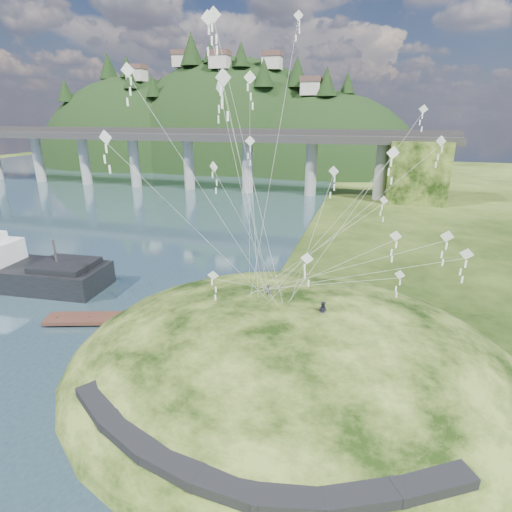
# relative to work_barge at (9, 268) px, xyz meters

# --- Properties ---
(ground) EXTENTS (320.00, 320.00, 0.00)m
(ground) POSITION_rel_work_barge_xyz_m (25.42, -8.32, -1.90)
(ground) COLOR black
(ground) RESTS_ON ground
(grass_hill) EXTENTS (36.00, 32.00, 13.00)m
(grass_hill) POSITION_rel_work_barge_xyz_m (33.42, -6.32, -3.40)
(grass_hill) COLOR black
(grass_hill) RESTS_ON ground
(footpath) EXTENTS (22.29, 5.84, 0.83)m
(footpath) POSITION_rel_work_barge_xyz_m (32.88, -18.07, 0.18)
(footpath) COLOR black
(footpath) RESTS_ON ground
(bridge) EXTENTS (160.00, 11.00, 15.00)m
(bridge) POSITION_rel_work_barge_xyz_m (-1.04, 61.74, 7.80)
(bridge) COLOR #2D2B2B
(bridge) RESTS_ON ground
(far_ridge) EXTENTS (153.00, 70.00, 94.50)m
(far_ridge) POSITION_rel_work_barge_xyz_m (-18.16, 113.85, -9.34)
(far_ridge) COLOR black
(far_ridge) RESTS_ON ground
(work_barge) EXTENTS (22.08, 7.59, 7.59)m
(work_barge) POSITION_rel_work_barge_xyz_m (0.00, 0.00, 0.00)
(work_barge) COLOR black
(work_barge) RESTS_ON ground
(wooden_dock) EXTENTS (13.62, 6.10, 0.97)m
(wooden_dock) POSITION_rel_work_barge_xyz_m (17.12, -4.30, -1.47)
(wooden_dock) COLOR #3D2119
(wooden_dock) RESTS_ON ground
(kite_flyers) EXTENTS (5.19, 2.54, 1.57)m
(kite_flyers) POSITION_rel_work_barge_xyz_m (34.00, -6.04, 3.80)
(kite_flyers) COLOR #262733
(kite_flyers) RESTS_ON ground
(kite_swarm) EXTENTS (21.13, 17.65, 20.09)m
(kite_swarm) POSITION_rel_work_barge_xyz_m (33.27, -6.16, 14.34)
(kite_swarm) COLOR white
(kite_swarm) RESTS_ON ground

